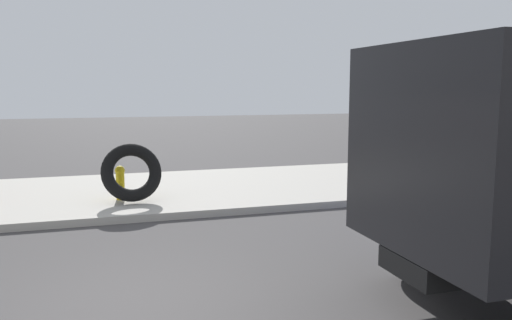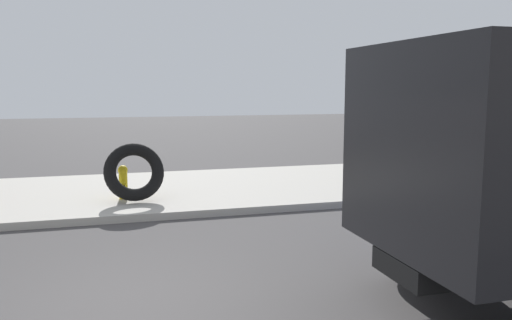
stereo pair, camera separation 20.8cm
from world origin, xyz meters
The scene contains 4 objects.
ground_plane centered at (0.00, 0.00, 0.00)m, with size 80.00×80.00×0.00m, color #423F3F.
sidewalk_curb centered at (0.00, 6.50, 0.07)m, with size 36.00×5.00×0.15m, color #ADA89E.
fire_hydrant centered at (0.06, 5.54, 0.54)m, with size 0.21×0.47×0.73m.
loose_tire centered at (0.28, 5.22, 0.78)m, with size 1.25×1.25×0.26m, color black.
Camera 1 is at (-0.41, -5.86, 2.55)m, focal length 36.73 mm.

